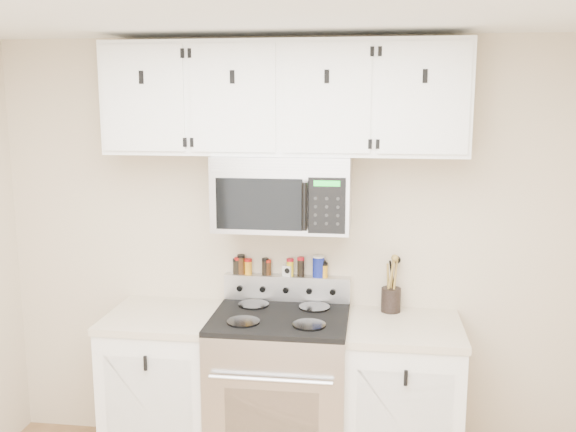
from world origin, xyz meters
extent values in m
cube|color=beige|center=(0.00, 1.75, 1.25)|extent=(3.50, 0.01, 2.50)
cube|color=#B7B7BA|center=(0.00, 1.43, 0.46)|extent=(0.76, 0.65, 0.92)
cube|color=black|center=(0.00, 1.11, 0.45)|extent=(0.50, 0.02, 0.40)
cube|color=black|center=(0.00, 1.43, 0.94)|extent=(0.76, 0.65, 0.03)
cube|color=#B7B7BA|center=(0.00, 1.71, 1.03)|extent=(0.76, 0.08, 0.15)
cylinder|color=black|center=(-0.18, 1.28, 0.96)|extent=(0.18, 0.18, 0.01)
cylinder|color=black|center=(0.18, 1.28, 0.96)|extent=(0.18, 0.18, 0.01)
cylinder|color=black|center=(-0.18, 1.57, 0.96)|extent=(0.18, 0.18, 0.01)
cylinder|color=black|center=(0.18, 1.57, 0.96)|extent=(0.18, 0.18, 0.01)
cube|color=white|center=(-0.69, 1.45, 0.44)|extent=(0.62, 0.60, 0.88)
cube|color=#BCB090|center=(-0.69, 1.45, 0.90)|extent=(0.64, 0.62, 0.04)
cube|color=white|center=(0.69, 1.45, 0.44)|extent=(0.62, 0.60, 0.88)
cube|color=#BCB090|center=(0.69, 1.45, 0.90)|extent=(0.64, 0.62, 0.04)
cube|color=#9E9EA3|center=(0.00, 1.56, 1.63)|extent=(0.76, 0.38, 0.42)
cube|color=#B7B7BA|center=(0.00, 1.36, 1.80)|extent=(0.73, 0.01, 0.08)
cube|color=black|center=(-0.10, 1.36, 1.59)|extent=(0.47, 0.01, 0.28)
cube|color=black|center=(0.26, 1.36, 1.59)|extent=(0.20, 0.01, 0.30)
cylinder|color=black|center=(0.15, 1.33, 1.59)|extent=(0.03, 0.03, 0.26)
cube|color=white|center=(0.00, 1.58, 2.15)|extent=(2.00, 0.33, 0.62)
cube|color=white|center=(-0.75, 1.41, 2.15)|extent=(0.46, 0.01, 0.57)
cube|color=black|center=(-0.75, 1.41, 2.26)|extent=(0.02, 0.01, 0.07)
cube|color=white|center=(-0.25, 1.41, 2.15)|extent=(0.46, 0.01, 0.57)
cube|color=black|center=(-0.25, 1.41, 2.26)|extent=(0.03, 0.01, 0.07)
cube|color=white|center=(0.25, 1.41, 2.15)|extent=(0.46, 0.01, 0.57)
cube|color=black|center=(0.25, 1.41, 2.26)|extent=(0.03, 0.01, 0.07)
cube|color=white|center=(0.75, 1.41, 2.15)|extent=(0.46, 0.01, 0.57)
cube|color=black|center=(0.75, 1.41, 2.26)|extent=(0.02, 0.01, 0.07)
cylinder|color=black|center=(0.62, 1.66, 0.99)|extent=(0.11, 0.11, 0.14)
cylinder|color=olive|center=(0.62, 1.66, 1.10)|extent=(0.01, 0.01, 0.26)
cylinder|color=olive|center=(0.64, 1.65, 1.11)|extent=(0.01, 0.01, 0.28)
cylinder|color=olive|center=(0.60, 1.67, 1.09)|extent=(0.01, 0.01, 0.25)
cylinder|color=black|center=(0.63, 1.68, 1.10)|extent=(0.01, 0.01, 0.26)
cylinder|color=olive|center=(0.61, 1.64, 1.10)|extent=(0.01, 0.01, 0.27)
cube|color=silver|center=(0.01, 1.71, 1.13)|extent=(0.07, 0.06, 0.06)
cylinder|color=navy|center=(0.19, 1.71, 1.16)|extent=(0.07, 0.07, 0.12)
cylinder|color=white|center=(0.19, 1.71, 1.23)|extent=(0.07, 0.07, 0.01)
cylinder|color=black|center=(-0.31, 1.71, 1.14)|extent=(0.03, 0.03, 0.08)
cylinder|color=black|center=(-0.31, 1.71, 1.19)|extent=(0.04, 0.04, 0.02)
cylinder|color=black|center=(-0.30, 1.71, 1.14)|extent=(0.04, 0.04, 0.09)
cylinder|color=#A00D0C|center=(-0.30, 1.71, 1.19)|extent=(0.04, 0.04, 0.02)
cylinder|color=#3F240F|center=(-0.28, 1.71, 1.15)|extent=(0.05, 0.05, 0.10)
cylinder|color=black|center=(-0.28, 1.71, 1.21)|extent=(0.05, 0.05, 0.02)
cylinder|color=orange|center=(-0.24, 1.71, 1.14)|extent=(0.04, 0.04, 0.08)
cylinder|color=#AB0D0D|center=(-0.24, 1.71, 1.19)|extent=(0.05, 0.05, 0.02)
cylinder|color=black|center=(-0.13, 1.71, 1.14)|extent=(0.04, 0.04, 0.09)
cylinder|color=black|center=(-0.13, 1.71, 1.20)|extent=(0.04, 0.04, 0.02)
cylinder|color=#3B210E|center=(-0.11, 1.71, 1.14)|extent=(0.03, 0.03, 0.08)
cylinder|color=#A61B0C|center=(-0.11, 1.71, 1.19)|extent=(0.04, 0.04, 0.02)
cylinder|color=yellow|center=(0.02, 1.71, 1.14)|extent=(0.04, 0.04, 0.09)
cylinder|color=#A90D1D|center=(0.02, 1.71, 1.20)|extent=(0.04, 0.04, 0.02)
cylinder|color=black|center=(0.08, 1.71, 1.15)|extent=(0.04, 0.04, 0.10)
cylinder|color=#B50D18|center=(0.08, 1.71, 1.21)|extent=(0.04, 0.04, 0.02)
cylinder|color=#39280D|center=(0.18, 1.71, 1.14)|extent=(0.04, 0.04, 0.08)
cylinder|color=black|center=(0.18, 1.71, 1.19)|extent=(0.05, 0.05, 0.02)
cylinder|color=gold|center=(0.22, 1.71, 1.14)|extent=(0.03, 0.03, 0.08)
cylinder|color=black|center=(0.22, 1.71, 1.19)|extent=(0.03, 0.03, 0.02)
cylinder|color=orange|center=(0.22, 1.71, 1.14)|extent=(0.04, 0.04, 0.07)
cylinder|color=black|center=(0.22, 1.71, 1.18)|extent=(0.04, 0.04, 0.02)
camera|label=1|loc=(0.50, -1.98, 2.15)|focal=40.00mm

